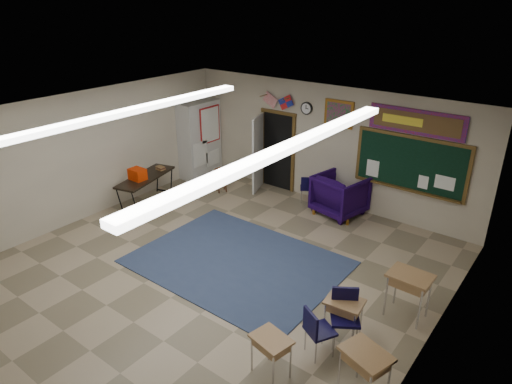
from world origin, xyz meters
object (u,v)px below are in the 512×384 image
Objects in this scene: student_desk_front_right at (408,293)px; wooden_stool at (221,180)px; wingback_armchair at (340,194)px; folding_table at (146,189)px; student_desk_front_left at (343,317)px.

student_desk_front_right is 6.27m from wooden_stool.
student_desk_front_right is (2.74, -2.80, -0.05)m from wingback_armchair.
wingback_armchair is 0.58× the size of folding_table.
folding_table is (-4.19, -2.49, -0.09)m from wingback_armchair.
wingback_armchair reaches higher than wooden_stool.
wingback_armchair is 3.92m from student_desk_front_right.
wooden_stool is (-5.31, 3.15, -0.05)m from student_desk_front_left.
wooden_stool is at bearing 162.82° from student_desk_front_right.
student_desk_front_right is at bearing 54.84° from student_desk_front_left.
folding_table reaches higher than student_desk_front_left.
wingback_armchair is 1.62× the size of student_desk_front_left.
folding_table is at bearing -120.03° from wooden_stool.
student_desk_front_right is at bearing 145.95° from wingback_armchair.
wingback_armchair is at bearing 136.28° from student_desk_front_right.
student_desk_front_left is 6.17m from wooden_stool.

